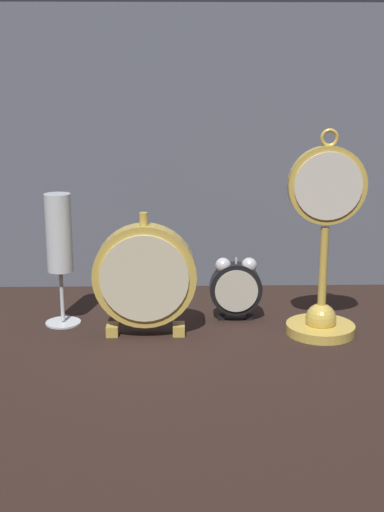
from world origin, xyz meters
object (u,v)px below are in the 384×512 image
object	(u,v)px
pocket_watch_on_stand	(324,259)
champagne_flute	(59,242)
alarm_clock_twin_bell	(236,286)
mantel_clock_silver	(145,277)

from	to	relation	value
pocket_watch_on_stand	champagne_flute	xyz separation A→B (m)	(-0.44, 0.06, 0.02)
alarm_clock_twin_bell	mantel_clock_silver	bearing A→B (deg)	-155.43
alarm_clock_twin_bell	champagne_flute	distance (m)	0.32
alarm_clock_twin_bell	mantel_clock_silver	size ratio (longest dim) A/B	0.55
pocket_watch_on_stand	mantel_clock_silver	bearing A→B (deg)	-179.83
pocket_watch_on_stand	alarm_clock_twin_bell	world-z (taller)	pocket_watch_on_stand
pocket_watch_on_stand	mantel_clock_silver	xyz separation A→B (m)	(-0.30, -0.00, -0.03)
pocket_watch_on_stand	alarm_clock_twin_bell	xyz separation A→B (m)	(-0.14, 0.07, -0.07)
pocket_watch_on_stand	alarm_clock_twin_bell	distance (m)	0.17
alarm_clock_twin_bell	champagne_flute	world-z (taller)	champagne_flute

